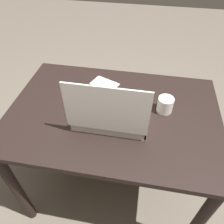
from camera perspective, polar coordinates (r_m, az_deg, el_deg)
ground_plane at (r=1.76m, az=0.23°, el=-17.91°), size 8.00×8.00×0.00m
dining_table at (r=1.22m, az=0.32°, el=-3.72°), size 1.10×0.76×0.76m
donut_box at (r=1.06m, az=-0.41°, el=-0.02°), size 0.36×0.29×0.29m
coffee_mug at (r=1.15m, az=13.74°, el=1.93°), size 0.08×0.08×0.08m
paper_napkin at (r=1.31m, az=-1.95°, el=7.32°), size 0.18×0.15×0.01m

